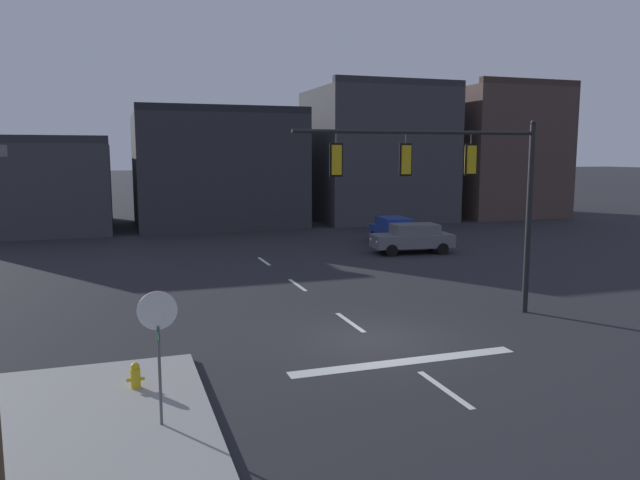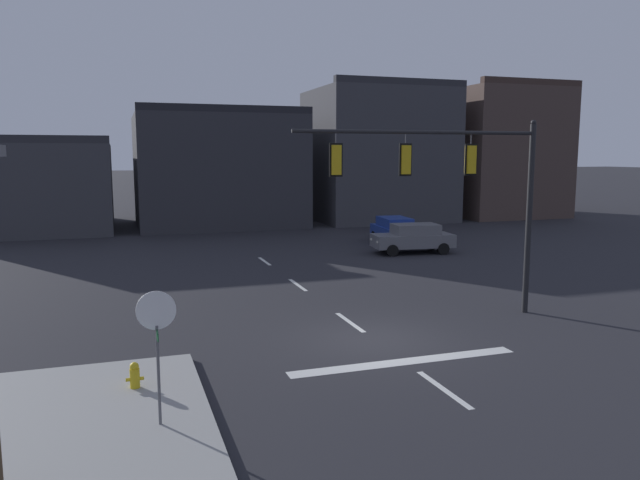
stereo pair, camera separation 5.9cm
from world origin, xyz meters
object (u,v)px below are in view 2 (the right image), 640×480
at_px(stop_sign, 157,326).
at_px(car_lot_middle, 395,230).
at_px(car_lot_nearside, 413,238).
at_px(fire_hydrant, 135,380).
at_px(signal_mast_near_side, 457,178).

relative_size(stop_sign, car_lot_middle, 0.62).
xyz_separation_m(stop_sign, car_lot_nearside, (14.80, 18.09, -1.29)).
height_order(car_lot_nearside, car_lot_middle, same).
relative_size(stop_sign, fire_hydrant, 3.77).
bearing_deg(fire_hydrant, car_lot_nearside, 46.37).
bearing_deg(signal_mast_near_side, car_lot_middle, 71.06).
height_order(stop_sign, fire_hydrant, stop_sign).
distance_m(signal_mast_near_side, fire_hydrant, 11.67).
bearing_deg(stop_sign, fire_hydrant, 100.96).
relative_size(signal_mast_near_side, stop_sign, 2.94).
distance_m(signal_mast_near_side, car_lot_nearside, 13.96).
xyz_separation_m(signal_mast_near_side, car_lot_nearside, (4.94, 12.50, -3.78)).
bearing_deg(car_lot_nearside, fire_hydrant, -133.63).
bearing_deg(stop_sign, car_lot_middle, 54.55).
height_order(signal_mast_near_side, car_lot_nearside, signal_mast_near_side).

